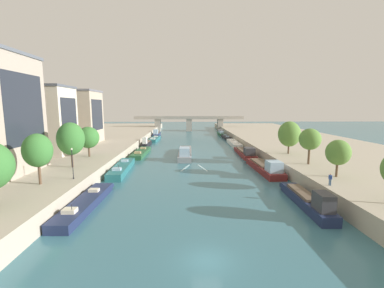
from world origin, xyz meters
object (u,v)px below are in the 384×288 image
moored_boat_right_end (226,137)px  person_on_quay (330,179)px  barge_midriver (185,153)px  moored_boat_left_end (141,153)px  moored_boat_right_downstream (265,167)px  moored_boat_right_lone (234,143)px  moored_boat_right_near (308,200)px  lamppost_left_bank (72,162)px  moored_boat_left_lone (86,203)px  tree_left_far (88,138)px  bridge_far (189,122)px  moored_boat_left_upstream (154,139)px  moored_boat_left_gap_after (122,168)px  moored_boat_right_gap_after (221,133)px  tree_right_end_of_row (310,139)px  tree_right_nearest (289,134)px  moored_boat_left_midway (157,134)px  moored_boat_left_second (147,143)px  tree_left_by_lamp (38,150)px  tree_left_end_of_row (71,139)px  moored_boat_right_far (245,152)px  tree_right_second (338,153)px

moored_boat_right_end → person_on_quay: size_ratio=7.66×
barge_midriver → moored_boat_left_end: (-11.84, 2.72, -0.41)m
moored_boat_right_downstream → moored_boat_right_lone: (0.55, 35.73, -0.30)m
moored_boat_right_near → lamppost_left_bank: lamppost_left_bank is taller
moored_boat_left_lone → tree_left_far: size_ratio=2.48×
moored_boat_right_near → moored_boat_right_lone: 53.92m
tree_left_far → bridge_far: bearing=74.9°
moored_boat_left_upstream → moored_boat_right_near: bearing=-67.6°
moored_boat_left_gap_after → bridge_far: size_ratio=0.28×
moored_boat_right_lone → moored_boat_right_gap_after: moored_boat_right_gap_after is taller
tree_right_end_of_row → moored_boat_right_end: bearing=95.9°
tree_right_nearest → moored_boat_right_gap_after: bearing=96.5°
moored_boat_left_midway → tree_right_nearest: (35.52, -56.49, 5.86)m
moored_boat_left_second → tree_right_nearest: tree_right_nearest is taller
tree_right_end_of_row → tree_right_nearest: (0.49, 10.47, -0.16)m
moored_boat_right_end → tree_left_by_lamp: 77.98m
moored_boat_left_gap_after → moored_boat_left_upstream: moored_boat_left_gap_after is taller
tree_left_far → tree_right_end_of_row: (42.46, -8.25, 0.54)m
moored_boat_left_gap_after → moored_boat_right_downstream: 28.47m
moored_boat_right_downstream → bridge_far: bearing=99.3°
tree_left_end_of_row → tree_right_nearest: (42.30, 11.77, -0.54)m
moored_boat_left_midway → moored_boat_right_lone: size_ratio=0.73×
moored_boat_left_lone → bridge_far: (14.62, 102.80, 4.32)m
moored_boat_left_end → moored_boat_right_lone: 32.81m
bridge_far → moored_boat_right_end: bearing=-65.4°
moored_boat_left_midway → bridge_far: 27.08m
moored_boat_right_far → bridge_far: 69.83m
tree_right_second → tree_right_end_of_row: 8.53m
moored_boat_left_second → tree_right_nearest: (35.46, -27.26, 5.83)m
tree_right_second → tree_right_nearest: size_ratio=0.77×
tree_left_far → lamppost_left_bank: 17.44m
tree_left_by_lamp → tree_right_second: tree_left_by_lamp is taller
moored_boat_left_upstream → tree_left_end_of_row: (-7.57, -54.14, 6.85)m
moored_boat_right_gap_after → tree_left_by_lamp: 89.05m
barge_midriver → person_on_quay: 38.41m
moored_boat_right_end → tree_left_end_of_row: bearing=-121.2°
moored_boat_right_near → tree_right_second: size_ratio=2.48×
barge_midriver → moored_boat_right_lone: size_ratio=1.15×
moored_boat_left_gap_after → moored_boat_right_downstream: moored_boat_right_downstream is taller
moored_boat_left_end → moored_boat_right_near: 46.34m
moored_boat_right_lone → lamppost_left_bank: (-32.48, -48.56, 4.30)m
moored_boat_right_downstream → lamppost_left_bank: 34.65m
tree_right_nearest → person_on_quay: bearing=-99.0°
moored_boat_left_end → tree_right_nearest: tree_right_nearest is taller
moored_boat_left_upstream → moored_boat_right_near: (27.55, -66.85, 0.44)m
tree_left_by_lamp → bridge_far: tree_left_by_lamp is taller
tree_left_by_lamp → tree_left_far: tree_left_by_lamp is taller
moored_boat_left_second → moored_boat_right_lone: bearing=4.3°
tree_right_nearest → lamppost_left_bank: (-39.01, -19.14, -1.91)m
moored_boat_left_second → moored_boat_right_near: size_ratio=0.75×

